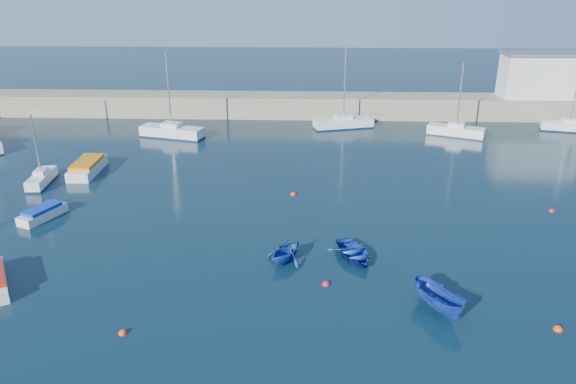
{
  "coord_description": "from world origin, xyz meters",
  "views": [
    {
      "loc": [
        1.73,
        -22.36,
        17.19
      ],
      "look_at": [
        0.33,
        16.44,
        1.6
      ],
      "focal_mm": 35.0,
      "sensor_mm": 36.0,
      "label": 1
    }
  ],
  "objects_px": {
    "sailboat_8": "(569,126)",
    "dinghy_center": "(353,253)",
    "harbor_office": "(545,76)",
    "dinghy_left": "(286,251)",
    "sailboat_7": "(456,131)",
    "motorboat_1": "(43,213)",
    "dinghy_right": "(439,300)",
    "motorboat_2": "(87,167)",
    "sailboat_3": "(42,178)",
    "sailboat_6": "(343,123)",
    "sailboat_5": "(172,131)"
  },
  "relations": [
    {
      "from": "sailboat_5",
      "to": "sailboat_8",
      "type": "xyz_separation_m",
      "value": [
        44.21,
        4.15,
        -0.11
      ]
    },
    {
      "from": "dinghy_center",
      "to": "dinghy_right",
      "type": "height_order",
      "value": "dinghy_right"
    },
    {
      "from": "harbor_office",
      "to": "dinghy_center",
      "type": "height_order",
      "value": "harbor_office"
    },
    {
      "from": "motorboat_1",
      "to": "dinghy_center",
      "type": "height_order",
      "value": "motorboat_1"
    },
    {
      "from": "sailboat_3",
      "to": "sailboat_8",
      "type": "distance_m",
      "value": 55.28
    },
    {
      "from": "dinghy_center",
      "to": "dinghy_right",
      "type": "xyz_separation_m",
      "value": [
        4.13,
        -5.75,
        0.33
      ]
    },
    {
      "from": "sailboat_3",
      "to": "dinghy_center",
      "type": "height_order",
      "value": "sailboat_3"
    },
    {
      "from": "sailboat_8",
      "to": "motorboat_2",
      "type": "bearing_deg",
      "value": 120.29
    },
    {
      "from": "dinghy_left",
      "to": "dinghy_right",
      "type": "xyz_separation_m",
      "value": [
        8.41,
        -5.2,
        -0.05
      ]
    },
    {
      "from": "harbor_office",
      "to": "motorboat_2",
      "type": "distance_m",
      "value": 52.79
    },
    {
      "from": "motorboat_1",
      "to": "motorboat_2",
      "type": "height_order",
      "value": "motorboat_2"
    },
    {
      "from": "sailboat_6",
      "to": "sailboat_7",
      "type": "bearing_deg",
      "value": -119.93
    },
    {
      "from": "motorboat_1",
      "to": "dinghy_right",
      "type": "xyz_separation_m",
      "value": [
        26.52,
        -11.05,
        0.29
      ]
    },
    {
      "from": "motorboat_1",
      "to": "dinghy_left",
      "type": "relative_size",
      "value": 1.36
    },
    {
      "from": "motorboat_1",
      "to": "sailboat_3",
      "type": "bearing_deg",
      "value": 137.26
    },
    {
      "from": "sailboat_5",
      "to": "sailboat_7",
      "type": "xyz_separation_m",
      "value": [
        30.88,
        1.49,
        -0.03
      ]
    },
    {
      "from": "dinghy_center",
      "to": "sailboat_8",
      "type": "bearing_deg",
      "value": 29.8
    },
    {
      "from": "dinghy_center",
      "to": "harbor_office",
      "type": "bearing_deg",
      "value": 35.94
    },
    {
      "from": "sailboat_3",
      "to": "motorboat_2",
      "type": "xyz_separation_m",
      "value": [
        2.82,
        3.04,
        0.02
      ]
    },
    {
      "from": "sailboat_7",
      "to": "motorboat_1",
      "type": "height_order",
      "value": "sailboat_7"
    },
    {
      "from": "motorboat_1",
      "to": "motorboat_2",
      "type": "relative_size",
      "value": 0.7
    },
    {
      "from": "sailboat_8",
      "to": "motorboat_2",
      "type": "xyz_separation_m",
      "value": [
        -49.22,
        -15.61,
        -0.01
      ]
    },
    {
      "from": "sailboat_3",
      "to": "sailboat_6",
      "type": "bearing_deg",
      "value": 30.72
    },
    {
      "from": "harbor_office",
      "to": "motorboat_1",
      "type": "xyz_separation_m",
      "value": [
        -47.65,
        -31.45,
        -4.67
      ]
    },
    {
      "from": "sailboat_8",
      "to": "dinghy_left",
      "type": "bearing_deg",
      "value": 148.29
    },
    {
      "from": "motorboat_1",
      "to": "dinghy_left",
      "type": "height_order",
      "value": "dinghy_left"
    },
    {
      "from": "sailboat_7",
      "to": "dinghy_center",
      "type": "relative_size",
      "value": 2.15
    },
    {
      "from": "harbor_office",
      "to": "sailboat_6",
      "type": "distance_m",
      "value": 25.21
    },
    {
      "from": "dinghy_right",
      "to": "dinghy_left",
      "type": "bearing_deg",
      "value": 119.43
    },
    {
      "from": "motorboat_1",
      "to": "dinghy_center",
      "type": "xyz_separation_m",
      "value": [
        22.39,
        -5.3,
        -0.04
      ]
    },
    {
      "from": "sailboat_6",
      "to": "motorboat_1",
      "type": "xyz_separation_m",
      "value": [
        -23.46,
        -25.95,
        -0.17
      ]
    },
    {
      "from": "harbor_office",
      "to": "dinghy_right",
      "type": "bearing_deg",
      "value": -116.44
    },
    {
      "from": "harbor_office",
      "to": "sailboat_6",
      "type": "bearing_deg",
      "value": -167.19
    },
    {
      "from": "sailboat_7",
      "to": "harbor_office",
      "type": "bearing_deg",
      "value": -31.77
    },
    {
      "from": "sailboat_8",
      "to": "dinghy_center",
      "type": "xyz_separation_m",
      "value": [
        -26.49,
        -30.86,
        -0.16
      ]
    },
    {
      "from": "sailboat_5",
      "to": "motorboat_2",
      "type": "height_order",
      "value": "sailboat_5"
    },
    {
      "from": "harbor_office",
      "to": "dinghy_left",
      "type": "relative_size",
      "value": 3.47
    },
    {
      "from": "motorboat_2",
      "to": "sailboat_6",
      "type": "bearing_deg",
      "value": 32.59
    },
    {
      "from": "sailboat_5",
      "to": "sailboat_3",
      "type": "bearing_deg",
      "value": 166.97
    },
    {
      "from": "harbor_office",
      "to": "sailboat_8",
      "type": "bearing_deg",
      "value": -78.23
    },
    {
      "from": "sailboat_6",
      "to": "sailboat_8",
      "type": "xyz_separation_m",
      "value": [
        25.41,
        -0.39,
        -0.05
      ]
    },
    {
      "from": "dinghy_center",
      "to": "motorboat_2",
      "type": "bearing_deg",
      "value": 126.59
    },
    {
      "from": "sailboat_6",
      "to": "sailboat_7",
      "type": "relative_size",
      "value": 1.11
    },
    {
      "from": "motorboat_2",
      "to": "dinghy_left",
      "type": "bearing_deg",
      "value": -41.87
    },
    {
      "from": "sailboat_8",
      "to": "dinghy_center",
      "type": "height_order",
      "value": "sailboat_8"
    },
    {
      "from": "sailboat_7",
      "to": "motorboat_1",
      "type": "bearing_deg",
      "value": 145.8
    },
    {
      "from": "harbor_office",
      "to": "sailboat_5",
      "type": "height_order",
      "value": "sailboat_5"
    },
    {
      "from": "harbor_office",
      "to": "dinghy_right",
      "type": "relative_size",
      "value": 2.71
    },
    {
      "from": "sailboat_7",
      "to": "motorboat_2",
      "type": "distance_m",
      "value": 38.15
    },
    {
      "from": "dinghy_center",
      "to": "sailboat_3",
      "type": "bearing_deg",
      "value": 134.91
    }
  ]
}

